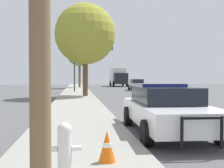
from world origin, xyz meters
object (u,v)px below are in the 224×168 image
(tree_sidewalk_far, at_px, (80,53))
(traffic_cone, at_px, (107,146))
(police_car, at_px, (166,108))
(box_truck, at_px, (118,77))
(traffic_light, at_px, (90,55))
(car_background_oncoming, at_px, (137,85))
(fire_hydrant, at_px, (65,147))
(tree_sidewalk_mid, at_px, (85,34))

(tree_sidewalk_far, bearing_deg, traffic_cone, -89.87)
(police_car, distance_m, box_truck, 42.58)
(traffic_light, bearing_deg, box_truck, 72.95)
(traffic_light, height_order, tree_sidewalk_far, tree_sidewalk_far)
(traffic_light, relative_size, car_background_oncoming, 1.28)
(fire_hydrant, distance_m, tree_sidewalk_far, 38.28)
(fire_hydrant, bearing_deg, police_car, 51.60)
(police_car, bearing_deg, traffic_light, -84.79)
(fire_hydrant, bearing_deg, traffic_light, 86.44)
(box_truck, distance_m, tree_sidewalk_mid, 28.12)
(box_truck, xyz_separation_m, traffic_cone, (-6.97, -45.37, -1.33))
(police_car, relative_size, tree_sidewalk_far, 0.72)
(traffic_light, relative_size, box_truck, 0.79)
(traffic_cone, bearing_deg, tree_sidewalk_far, 90.13)
(police_car, relative_size, car_background_oncoming, 1.18)
(traffic_light, xyz_separation_m, car_background_oncoming, (6.13, 4.02, -3.33))
(box_truck, relative_size, tree_sidewalk_mid, 0.91)
(traffic_light, bearing_deg, traffic_cone, -91.95)
(tree_sidewalk_far, xyz_separation_m, traffic_cone, (0.08, -37.40, -4.83))
(car_background_oncoming, xyz_separation_m, box_truck, (-0.02, 15.88, 1.00))
(car_background_oncoming, distance_m, tree_sidewalk_mid, 13.86)
(car_background_oncoming, bearing_deg, traffic_light, 36.31)
(tree_sidewalk_mid, bearing_deg, box_truck, 75.91)
(car_background_oncoming, height_order, tree_sidewalk_mid, tree_sidewalk_mid)
(fire_hydrant, bearing_deg, tree_sidewalk_far, 88.99)
(tree_sidewalk_mid, bearing_deg, car_background_oncoming, 58.65)
(box_truck, bearing_deg, fire_hydrant, 80.14)
(box_truck, relative_size, traffic_cone, 12.14)
(traffic_light, distance_m, tree_sidewalk_mid, 7.30)
(traffic_light, bearing_deg, tree_sidewalk_far, 94.57)
(tree_sidewalk_far, bearing_deg, box_truck, 48.49)
(fire_hydrant, relative_size, car_background_oncoming, 0.19)
(police_car, bearing_deg, tree_sidewalk_mid, -80.69)
(fire_hydrant, xyz_separation_m, box_truck, (7.72, 45.96, 1.17))
(fire_hydrant, bearing_deg, box_truck, 80.46)
(traffic_light, xyz_separation_m, traffic_cone, (-0.87, -25.47, -3.65))
(car_background_oncoming, bearing_deg, traffic_cone, 79.67)
(tree_sidewalk_mid, distance_m, traffic_cone, 18.94)
(police_car, bearing_deg, tree_sidewalk_far, -84.35)
(box_truck, xyz_separation_m, tree_sidewalk_far, (-7.06, -7.97, 3.50))
(car_background_oncoming, relative_size, tree_sidewalk_mid, 0.57)
(box_truck, bearing_deg, traffic_cone, 80.95)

